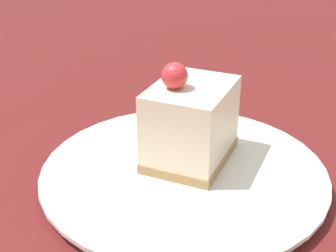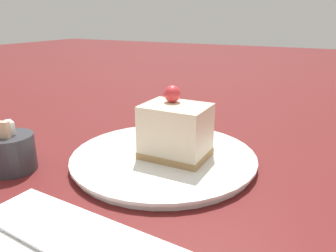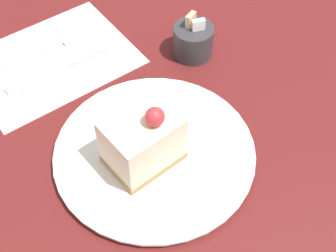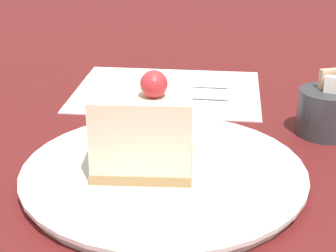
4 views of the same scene
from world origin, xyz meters
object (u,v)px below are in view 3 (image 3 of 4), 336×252
at_px(fork, 52,45).
at_px(sugar_bowl, 193,40).
at_px(plate, 155,153).
at_px(cake_slice, 143,141).
at_px(knife, 50,72).

height_order(fork, sugar_bowl, sugar_bowl).
bearing_deg(plate, fork, 178.52).
bearing_deg(sugar_bowl, fork, -133.06).
distance_m(cake_slice, knife, 0.23).
distance_m(plate, fork, 0.28).
height_order(plate, cake_slice, cake_slice).
xyz_separation_m(plate, cake_slice, (0.00, -0.02, 0.04)).
bearing_deg(cake_slice, knife, -177.85).
distance_m(cake_slice, fork, 0.28).
xyz_separation_m(plate, sugar_bowl, (-0.12, 0.17, 0.02)).
bearing_deg(cake_slice, plate, 93.65).
relative_size(plate, knife, 1.53).
bearing_deg(plate, cake_slice, -86.09).
bearing_deg(plate, knife, -172.86).
relative_size(plate, fork, 1.62).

